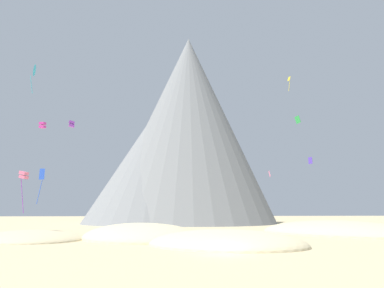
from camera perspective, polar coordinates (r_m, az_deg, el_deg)
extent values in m
plane|color=#C6B284|center=(36.34, 4.30, -14.57)|extent=(400.00, 400.00, 0.00)
ellipsoid|color=beige|center=(54.58, -6.72, -12.57)|extent=(21.18, 22.75, 4.07)
ellipsoid|color=beige|center=(45.64, 4.60, -13.36)|extent=(22.74, 23.33, 3.25)
ellipsoid|color=#CCBA8E|center=(68.98, 18.76, -11.35)|extent=(26.42, 30.83, 4.12)
ellipsoid|color=#CCBA8E|center=(57.65, -20.63, -11.87)|extent=(16.09, 19.15, 2.30)
cone|color=#568442|center=(54.26, 1.54, -12.09)|extent=(1.69, 1.69, 1.04)
cone|color=#386633|center=(48.00, -6.36, -12.84)|extent=(1.64, 1.64, 0.45)
cone|color=#477238|center=(59.60, -8.23, -11.68)|extent=(2.78, 2.78, 1.09)
cone|color=slate|center=(116.57, -0.49, 2.14)|extent=(48.26, 48.26, 51.34)
cone|color=slate|center=(113.66, -4.28, -2.53)|extent=(57.04, 57.04, 31.85)
cone|color=slate|center=(111.22, -2.18, -4.88)|extent=(40.05, 40.05, 22.30)
cube|color=#5138B2|center=(66.87, 15.54, -2.15)|extent=(0.49, 0.58, 1.08)
cube|color=#E5668C|center=(57.38, -21.59, -4.12)|extent=(1.16, 1.12, 0.56)
cube|color=#E5668C|center=(57.42, -21.57, -3.64)|extent=(1.16, 1.12, 0.56)
cylinder|color=purple|center=(57.28, -21.76, -6.46)|extent=(0.59, 0.11, 4.30)
cube|color=pink|center=(83.94, 10.33, -3.95)|extent=(0.32, 0.79, 1.21)
cube|color=yellow|center=(93.63, 12.84, 8.50)|extent=(0.37, 1.10, 0.95)
cylinder|color=yellow|center=(93.19, 12.87, 7.60)|extent=(0.35, 0.11, 2.18)
cube|color=purple|center=(90.14, -15.81, 2.37)|extent=(1.43, 1.37, 0.77)
cube|color=purple|center=(90.26, -15.80, 2.78)|extent=(1.43, 1.37, 0.77)
cube|color=#D1339E|center=(81.03, -19.37, 2.18)|extent=(1.17, 1.17, 0.45)
cube|color=#D1339E|center=(81.14, -19.35, 2.61)|extent=(1.17, 1.17, 0.45)
cube|color=blue|center=(62.69, -19.43, -3.82)|extent=(0.74, 0.43, 1.57)
cylinder|color=blue|center=(62.60, -19.74, -6.06)|extent=(0.55, 0.53, 3.31)
cube|color=green|center=(63.43, 13.95, 3.18)|extent=(0.60, 1.01, 1.08)
cone|color=#33BCDB|center=(76.87, -20.39, 9.24)|extent=(0.68, 2.05, 2.02)
cylinder|color=#33BCDB|center=(76.23, -20.69, 7.44)|extent=(0.44, 0.52, 2.96)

